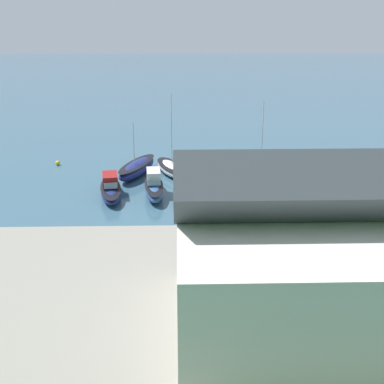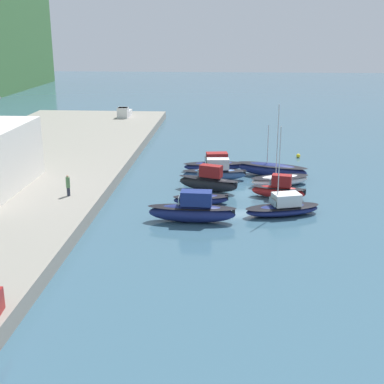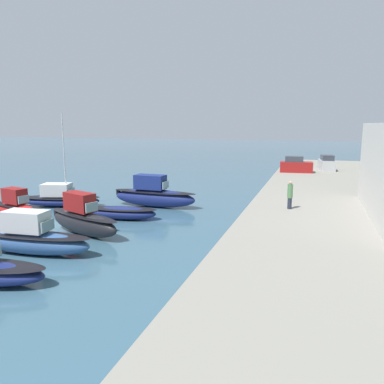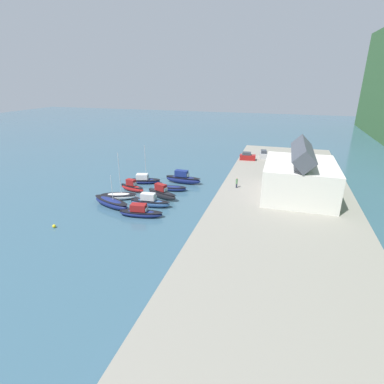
% 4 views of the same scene
% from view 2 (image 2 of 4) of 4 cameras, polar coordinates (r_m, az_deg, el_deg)
% --- Properties ---
extents(ground_plane, '(320.00, 320.00, 0.00)m').
position_cam_2_polar(ground_plane, '(58.74, 5.46, -0.07)').
color(ground_plane, '#385B70').
extents(quay_promenade, '(97.45, 25.43, 1.32)m').
position_cam_2_polar(quay_promenade, '(63.76, -19.51, 1.01)').
color(quay_promenade, gray).
rests_on(quay_promenade, ground_plane).
extents(moored_boat_0, '(2.21, 8.32, 3.01)m').
position_cam_2_polar(moored_boat_0, '(49.47, 0.07, -1.98)').
color(moored_boat_0, navy).
rests_on(moored_boat_0, ground_plane).
extents(moored_boat_1, '(2.64, 5.91, 1.03)m').
position_cam_2_polar(moored_boat_1, '(54.46, 0.97, -0.79)').
color(moored_boat_1, navy).
rests_on(moored_boat_1, ground_plane).
extents(moored_boat_2, '(3.76, 7.04, 2.97)m').
position_cam_2_polar(moored_boat_2, '(58.79, 1.77, 1.14)').
color(moored_boat_2, black).
rests_on(moored_boat_2, ground_plane).
extents(moored_boat_3, '(2.46, 7.69, 2.62)m').
position_cam_2_polar(moored_boat_3, '(63.03, 2.49, 2.10)').
color(moored_boat_3, '#33568E').
rests_on(moored_boat_3, ground_plane).
extents(moored_boat_4, '(3.17, 7.89, 2.30)m').
position_cam_2_polar(moored_boat_4, '(67.31, 2.41, 2.97)').
color(moored_boat_4, navy).
rests_on(moored_boat_4, ground_plane).
extents(moored_boat_5, '(4.44, 7.80, 8.66)m').
position_cam_2_polar(moored_boat_5, '(52.10, 9.69, -1.63)').
color(moored_boat_5, navy).
rests_on(moored_boat_5, ground_plane).
extents(moored_boat_6, '(2.72, 6.00, 2.57)m').
position_cam_2_polar(moored_boat_6, '(57.15, 9.27, 0.26)').
color(moored_boat_6, red).
rests_on(moored_boat_6, ground_plane).
extents(moored_boat_7, '(4.50, 7.38, 9.31)m').
position_cam_2_polar(moored_boat_7, '(61.80, 9.34, 1.29)').
color(moored_boat_7, white).
rests_on(moored_boat_7, ground_plane).
extents(moored_boat_8, '(5.06, 8.92, 6.23)m').
position_cam_2_polar(moored_boat_8, '(65.38, 8.52, 2.39)').
color(moored_boat_8, navy).
rests_on(moored_boat_8, ground_plane).
extents(pickup_truck_0, '(4.74, 2.04, 1.90)m').
position_cam_2_polar(pickup_truck_0, '(100.66, -7.25, 8.41)').
color(pickup_truck_0, silver).
rests_on(pickup_truck_0, quay_promenade).
extents(person_on_quay, '(0.40, 0.40, 2.14)m').
position_cam_2_polar(person_on_quay, '(54.15, -13.08, 0.72)').
color(person_on_quay, '#232838').
rests_on(person_on_quay, quay_promenade).
extents(mooring_buoy_0, '(0.56, 0.56, 0.56)m').
position_cam_2_polar(mooring_buoy_0, '(75.57, 11.27, 3.82)').
color(mooring_buoy_0, yellow).
rests_on(mooring_buoy_0, ground_plane).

